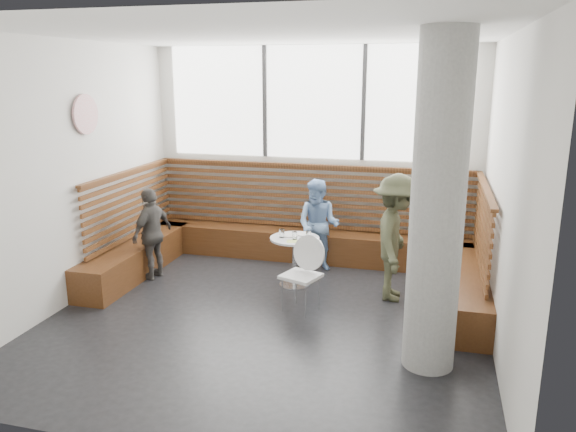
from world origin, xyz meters
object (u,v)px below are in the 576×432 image
(child_left, at_px, (152,233))
(cafe_chair, at_px, (302,267))
(adult_man, at_px, (396,238))
(concrete_column, at_px, (438,207))
(cafe_table, at_px, (295,251))
(child_back, at_px, (318,225))

(child_left, bearing_deg, cafe_chair, 89.28)
(cafe_chair, xyz_separation_m, adult_man, (1.05, 0.62, 0.27))
(concrete_column, xyz_separation_m, cafe_table, (-1.79, 1.72, -1.11))
(child_back, relative_size, child_left, 1.04)
(cafe_table, relative_size, child_left, 0.53)
(concrete_column, bearing_deg, child_left, 157.95)
(child_back, bearing_deg, cafe_chair, -77.20)
(cafe_table, distance_m, child_left, 2.01)
(cafe_table, xyz_separation_m, adult_man, (1.33, -0.10, 0.32))
(adult_man, height_order, child_back, adult_man)
(concrete_column, xyz_separation_m, child_left, (-3.78, 1.53, -0.96))
(adult_man, relative_size, child_left, 1.25)
(concrete_column, relative_size, child_back, 2.41)
(cafe_chair, height_order, child_left, child_left)
(cafe_table, xyz_separation_m, child_left, (-1.99, -0.19, 0.16))
(concrete_column, height_order, child_back, concrete_column)
(cafe_table, bearing_deg, child_left, -174.48)
(concrete_column, distance_m, cafe_table, 2.72)
(concrete_column, relative_size, cafe_table, 4.72)
(cafe_table, bearing_deg, cafe_chair, -69.13)
(cafe_table, xyz_separation_m, cafe_chair, (0.28, -0.72, 0.05))
(cafe_table, distance_m, child_back, 0.78)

